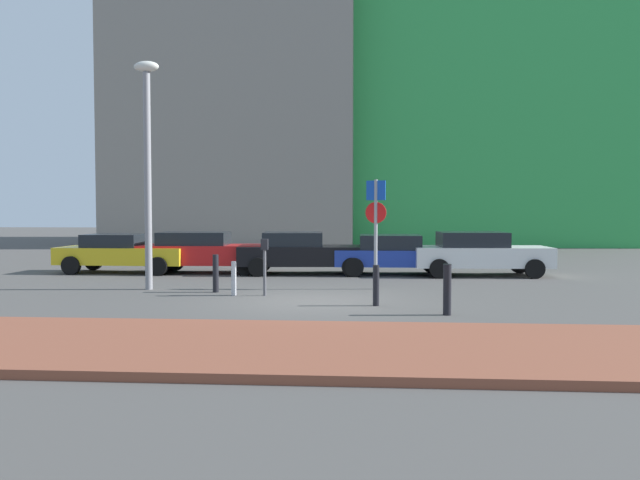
% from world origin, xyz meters
% --- Properties ---
extents(ground_plane, '(120.00, 120.00, 0.00)m').
position_xyz_m(ground_plane, '(0.00, 0.00, 0.00)').
color(ground_plane, '#4C4947').
extents(sidewalk_brick, '(40.00, 4.14, 0.14)m').
position_xyz_m(sidewalk_brick, '(0.00, -5.72, 0.07)').
color(sidewalk_brick, brown).
rests_on(sidewalk_brick, ground).
extents(parked_car_yellow, '(4.60, 2.08, 1.37)m').
position_xyz_m(parked_car_yellow, '(-7.38, 6.66, 0.72)').
color(parked_car_yellow, gold).
rests_on(parked_car_yellow, ground).
extents(parked_car_red, '(4.61, 2.04, 1.45)m').
position_xyz_m(parked_car_red, '(-4.52, 6.78, 0.77)').
color(parked_car_red, red).
rests_on(parked_car_red, ground).
extents(parked_car_black, '(4.70, 2.30, 1.45)m').
position_xyz_m(parked_car_black, '(-0.97, 6.69, 0.76)').
color(parked_car_black, black).
rests_on(parked_car_black, ground).
extents(parked_car_blue, '(4.12, 2.01, 1.37)m').
position_xyz_m(parked_car_blue, '(2.18, 6.72, 0.72)').
color(parked_car_blue, '#1E389E').
rests_on(parked_car_blue, ground).
extents(parked_car_white, '(4.62, 2.24, 1.48)m').
position_xyz_m(parked_car_white, '(5.03, 6.57, 0.78)').
color(parked_car_white, white).
rests_on(parked_car_white, ground).
extents(parking_sign_post, '(0.59, 0.19, 3.09)m').
position_xyz_m(parking_sign_post, '(1.53, 2.57, 1.95)').
color(parking_sign_post, gray).
rests_on(parking_sign_post, ground).
extents(parking_meter, '(0.18, 0.14, 1.49)m').
position_xyz_m(parking_meter, '(-1.37, 0.92, 0.96)').
color(parking_meter, '#4C4C51').
rests_on(parking_meter, ground).
extents(street_lamp, '(0.70, 0.36, 6.36)m').
position_xyz_m(street_lamp, '(-4.84, 2.00, 3.79)').
color(street_lamp, gray).
rests_on(street_lamp, ground).
extents(traffic_bollard_near, '(0.16, 0.16, 1.03)m').
position_xyz_m(traffic_bollard_near, '(-2.81, 1.52, 0.51)').
color(traffic_bollard_near, black).
rests_on(traffic_bollard_near, ground).
extents(traffic_bollard_mid, '(0.17, 0.17, 1.10)m').
position_xyz_m(traffic_bollard_mid, '(3.03, -1.90, 0.55)').
color(traffic_bollard_mid, black).
rests_on(traffic_bollard_mid, ground).
extents(traffic_bollard_far, '(0.13, 0.13, 0.89)m').
position_xyz_m(traffic_bollard_far, '(-2.19, 0.93, 0.45)').
color(traffic_bollard_far, '#B7B7BC').
rests_on(traffic_bollard_far, ground).
extents(traffic_bollard_edge, '(0.15, 0.15, 0.96)m').
position_xyz_m(traffic_bollard_edge, '(1.52, -0.65, 0.48)').
color(traffic_bollard_edge, black).
rests_on(traffic_bollard_edge, ground).
extents(building_colorful_midrise, '(18.38, 14.51, 31.13)m').
position_xyz_m(building_colorful_midrise, '(8.55, 29.81, 15.57)').
color(building_colorful_midrise, green).
rests_on(building_colorful_midrise, ground).
extents(building_under_construction, '(14.76, 10.37, 17.28)m').
position_xyz_m(building_under_construction, '(-7.03, 26.19, 8.64)').
color(building_under_construction, gray).
rests_on(building_under_construction, ground).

